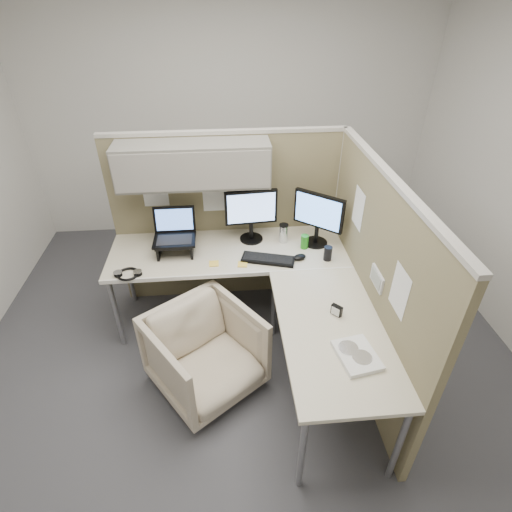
{
  "coord_description": "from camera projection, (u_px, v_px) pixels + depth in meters",
  "views": [
    {
      "loc": [
        -0.13,
        -2.28,
        2.59
      ],
      "look_at": [
        0.1,
        0.25,
        0.85
      ],
      "focal_mm": 28.0,
      "sensor_mm": 36.0,
      "label": 1
    }
  ],
  "objects": [
    {
      "name": "ground",
      "position": [
        247.0,
        357.0,
        3.34
      ],
      "size": [
        4.5,
        4.5,
        0.0
      ],
      "primitive_type": "plane",
      "color": "#3D3D42",
      "rests_on": "ground"
    },
    {
      "name": "partition_back",
      "position": [
        213.0,
        196.0,
        3.39
      ],
      "size": [
        2.0,
        0.36,
        1.63
      ],
      "color": "#807554",
      "rests_on": "ground"
    },
    {
      "name": "partition_right",
      "position": [
        370.0,
        279.0,
        2.89
      ],
      "size": [
        0.07,
        2.03,
        1.63
      ],
      "color": "#807554",
      "rests_on": "ground"
    },
    {
      "name": "desk",
      "position": [
        261.0,
        282.0,
        3.07
      ],
      "size": [
        2.0,
        1.98,
        0.73
      ],
      "color": "beige",
      "rests_on": "ground"
    },
    {
      "name": "office_chair",
      "position": [
        205.0,
        350.0,
        2.93
      ],
      "size": [
        0.96,
        0.95,
        0.73
      ],
      "primitive_type": "imported",
      "rotation": [
        0.0,
        0.0,
        0.62
      ],
      "color": "beige",
      "rests_on": "ground"
    },
    {
      "name": "monitor_left",
      "position": [
        251.0,
        212.0,
        3.35
      ],
      "size": [
        0.44,
        0.2,
        0.47
      ],
      "rotation": [
        0.0,
        0.0,
        0.08
      ],
      "color": "black",
      "rests_on": "desk"
    },
    {
      "name": "monitor_right",
      "position": [
        318.0,
        215.0,
        3.29
      ],
      "size": [
        0.36,
        0.31,
        0.47
      ],
      "rotation": [
        0.0,
        0.0,
        -0.69
      ],
      "color": "black",
      "rests_on": "desk"
    },
    {
      "name": "laptop_station",
      "position": [
        175.0,
        237.0,
        3.27
      ],
      "size": [
        0.34,
        0.29,
        0.36
      ],
      "color": "black",
      "rests_on": "desk"
    },
    {
      "name": "keyboard",
      "position": [
        268.0,
        259.0,
        3.23
      ],
      "size": [
        0.45,
        0.26,
        0.02
      ],
      "primitive_type": "cube",
      "rotation": [
        0.0,
        0.0,
        -0.28
      ],
      "color": "black",
      "rests_on": "desk"
    },
    {
      "name": "mouse",
      "position": [
        300.0,
        257.0,
        3.24
      ],
      "size": [
        0.13,
        0.11,
        0.04
      ],
      "primitive_type": "ellipsoid",
      "rotation": [
        0.0,
        0.0,
        0.4
      ],
      "color": "black",
      "rests_on": "desk"
    },
    {
      "name": "travel_mug",
      "position": [
        283.0,
        233.0,
        3.43
      ],
      "size": [
        0.08,
        0.08,
        0.17
      ],
      "color": "silver",
      "rests_on": "desk"
    },
    {
      "name": "soda_can_green",
      "position": [
        328.0,
        253.0,
        3.21
      ],
      "size": [
        0.07,
        0.07,
        0.12
      ],
      "primitive_type": "cylinder",
      "color": "black",
      "rests_on": "desk"
    },
    {
      "name": "soda_can_silver",
      "position": [
        305.0,
        242.0,
        3.36
      ],
      "size": [
        0.07,
        0.07,
        0.12
      ],
      "primitive_type": "cylinder",
      "color": "#268C1E",
      "rests_on": "desk"
    },
    {
      "name": "sticky_note_a",
      "position": [
        214.0,
        264.0,
        3.19
      ],
      "size": [
        0.08,
        0.08,
        0.01
      ],
      "primitive_type": "cube",
      "rotation": [
        0.0,
        0.0,
        0.02
      ],
      "color": "yellow",
      "rests_on": "desk"
    },
    {
      "name": "sticky_note_b",
      "position": [
        243.0,
        264.0,
        3.19
      ],
      "size": [
        0.08,
        0.08,
        0.01
      ],
      "primitive_type": "cube",
      "rotation": [
        0.0,
        0.0,
        -0.13
      ],
      "color": "yellow",
      "rests_on": "desk"
    },
    {
      "name": "headphones",
      "position": [
        128.0,
        274.0,
        3.06
      ],
      "size": [
        0.21,
        0.17,
        0.03
      ],
      "rotation": [
        0.0,
        0.0,
        -0.02
      ],
      "color": "black",
      "rests_on": "desk"
    },
    {
      "name": "paper_stack",
      "position": [
        357.0,
        355.0,
        2.39
      ],
      "size": [
        0.27,
        0.32,
        0.03
      ],
      "rotation": [
        0.0,
        0.0,
        0.18
      ],
      "color": "white",
      "rests_on": "desk"
    },
    {
      "name": "desk_clock",
      "position": [
        337.0,
        310.0,
        2.69
      ],
      "size": [
        0.07,
        0.08,
        0.08
      ],
      "rotation": [
        0.0,
        0.0,
        -0.81
      ],
      "color": "black",
      "rests_on": "desk"
    }
  ]
}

